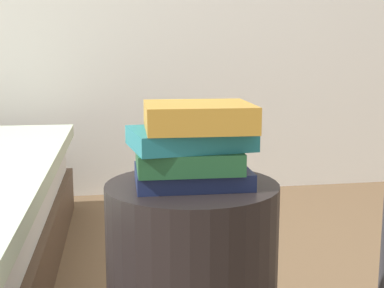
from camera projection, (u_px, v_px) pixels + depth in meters
name	position (u px, v px, depth m)	size (l,w,h in m)	color
book_navy	(193.00, 176.00, 1.18)	(0.25, 0.18, 0.04)	#19234C
book_forest	(188.00, 159.00, 1.16)	(0.22, 0.18, 0.05)	#1E512D
book_teal	(190.00, 138.00, 1.16)	(0.25, 0.19, 0.04)	#1E727F
book_ochre	(198.00, 116.00, 1.14)	(0.23, 0.21, 0.06)	#B7842D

